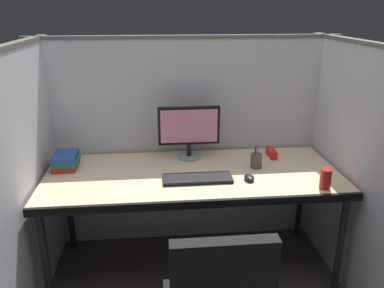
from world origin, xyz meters
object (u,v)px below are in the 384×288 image
(monitor_center, at_px, (190,129))
(soda_can, at_px, (326,179))
(computer_mouse, at_px, (249,178))
(pen_cup, at_px, (256,161))
(red_stapler, at_px, (271,153))
(book_stack, at_px, (66,160))
(desk, at_px, (193,180))
(keyboard_main, at_px, (197,179))

(monitor_center, height_order, soda_can, monitor_center)
(computer_mouse, xyz_separation_m, pen_cup, (0.09, 0.19, 0.03))
(monitor_center, distance_m, red_stapler, 0.62)
(book_stack, bearing_deg, desk, -12.43)
(desk, relative_size, computer_mouse, 19.79)
(desk, bearing_deg, soda_can, -21.15)
(book_stack, bearing_deg, soda_can, -16.68)
(monitor_center, bearing_deg, keyboard_main, -88.14)
(desk, xyz_separation_m, soda_can, (0.76, -0.29, 0.11))
(keyboard_main, bearing_deg, pen_cup, 21.49)
(computer_mouse, relative_size, book_stack, 0.43)
(desk, bearing_deg, red_stapler, 22.24)
(desk, relative_size, book_stack, 8.58)
(red_stapler, bearing_deg, computer_mouse, -123.89)
(book_stack, bearing_deg, red_stapler, 2.32)
(book_stack, bearing_deg, computer_mouse, -15.28)
(desk, height_order, pen_cup, pen_cup)
(keyboard_main, distance_m, book_stack, 0.90)
(soda_can, bearing_deg, pen_cup, 133.08)
(monitor_center, xyz_separation_m, book_stack, (-0.84, -0.09, -0.17))
(keyboard_main, xyz_separation_m, red_stapler, (0.57, 0.35, 0.02))
(soda_can, relative_size, book_stack, 0.55)
(keyboard_main, height_order, soda_can, soda_can)
(desk, height_order, computer_mouse, computer_mouse)
(keyboard_main, xyz_separation_m, soda_can, (0.74, -0.19, 0.05))
(computer_mouse, bearing_deg, soda_can, -20.49)
(keyboard_main, distance_m, computer_mouse, 0.32)
(desk, relative_size, soda_can, 15.57)
(keyboard_main, height_order, computer_mouse, computer_mouse)
(pen_cup, height_order, red_stapler, pen_cup)
(pen_cup, bearing_deg, book_stack, 174.26)
(soda_can, height_order, red_stapler, soda_can)
(monitor_center, height_order, pen_cup, monitor_center)
(computer_mouse, distance_m, pen_cup, 0.22)
(book_stack, height_order, pen_cup, pen_cup)
(book_stack, relative_size, red_stapler, 1.48)
(desk, xyz_separation_m, book_stack, (-0.83, 0.18, 0.10))
(monitor_center, bearing_deg, book_stack, -173.57)
(keyboard_main, relative_size, soda_can, 3.52)
(desk, height_order, soda_can, soda_can)
(soda_can, bearing_deg, computer_mouse, 159.51)
(desk, relative_size, keyboard_main, 4.42)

